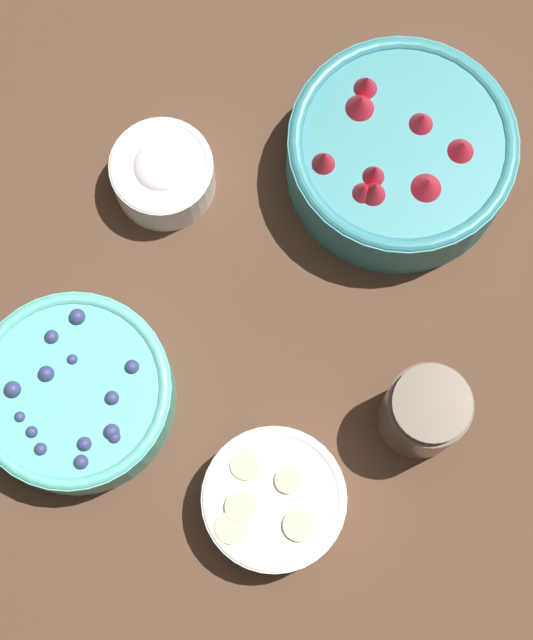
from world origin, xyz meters
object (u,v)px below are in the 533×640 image
object	(u,v)px
bowl_blueberries	(75,393)
bowl_bananas	(274,500)
bowl_strawberries	(400,153)
bowl_cream	(163,173)
jar_chocolate	(424,413)

from	to	relation	value
bowl_blueberries	bowl_bananas	distance (m)	0.21
bowl_strawberries	bowl_bananas	distance (m)	0.36
bowl_bananas	bowl_cream	world-z (taller)	bowl_cream
jar_chocolate	bowl_strawberries	bearing A→B (deg)	103.28
bowl_strawberries	bowl_bananas	xyz separation A→B (m)	(-0.06, -0.35, -0.01)
bowl_blueberries	bowl_cream	size ratio (longest dim) A/B	1.82
bowl_blueberries	jar_chocolate	size ratio (longest dim) A/B	1.83
bowl_strawberries	bowl_bananas	size ratio (longest dim) A/B	1.69
bowl_blueberries	jar_chocolate	bearing A→B (deg)	6.55
bowl_bananas	bowl_cream	bearing A→B (deg)	118.97
bowl_strawberries	bowl_bananas	bearing A→B (deg)	-100.16
bowl_blueberries	bowl_bananas	world-z (taller)	bowl_blueberries
bowl_strawberries	jar_chocolate	size ratio (longest dim) A/B	2.19
bowl_bananas	jar_chocolate	distance (m)	0.16
bowl_blueberries	jar_chocolate	distance (m)	0.33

